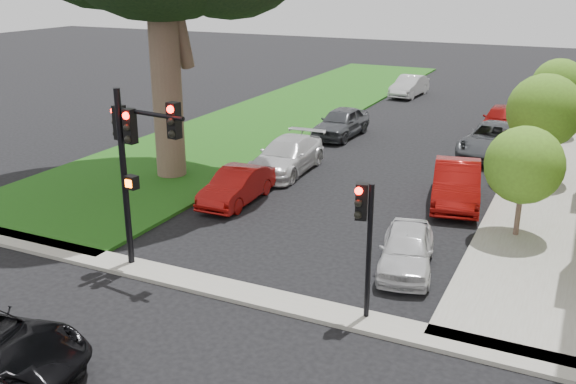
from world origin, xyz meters
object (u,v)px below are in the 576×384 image
at_px(car_parked_5, 237,186).
at_px(car_parked_2, 494,140).
at_px(traffic_signal_secondary, 365,226).
at_px(car_parked_0, 407,249).
at_px(car_parked_1, 456,183).
at_px(traffic_signal_main, 134,148).
at_px(car_parked_6, 287,156).
at_px(car_parked_7, 341,122).
at_px(car_parked_3, 501,119).
at_px(car_parked_9, 409,86).
at_px(small_tree_c, 559,85).
at_px(small_tree_b, 545,111).
at_px(small_tree_a, 524,165).

bearing_deg(car_parked_5, car_parked_2, 53.18).
bearing_deg(traffic_signal_secondary, car_parked_2, 87.96).
relative_size(car_parked_0, car_parked_1, 0.78).
height_order(traffic_signal_main, car_parked_5, traffic_signal_main).
distance_m(car_parked_5, car_parked_6, 4.33).
bearing_deg(car_parked_7, car_parked_3, 33.74).
bearing_deg(car_parked_7, car_parked_9, 91.80).
relative_size(traffic_signal_main, traffic_signal_secondary, 1.47).
relative_size(car_parked_5, car_parked_7, 0.88).
bearing_deg(traffic_signal_main, car_parked_1, 53.34).
relative_size(traffic_signal_main, car_parked_9, 1.22).
xyz_separation_m(car_parked_5, car_parked_9, (-0.05, 24.21, 0.06)).
relative_size(car_parked_6, car_parked_7, 1.12).
bearing_deg(small_tree_c, car_parked_3, -174.43).
bearing_deg(car_parked_3, small_tree_c, 7.28).
xyz_separation_m(car_parked_2, car_parked_7, (-7.85, 0.38, 0.00)).
xyz_separation_m(traffic_signal_secondary, car_parked_1, (0.35, 9.59, -1.72)).
distance_m(small_tree_c, car_parked_9, 13.04).
bearing_deg(car_parked_6, car_parked_0, -46.76).
bearing_deg(traffic_signal_main, car_parked_6, 91.84).
bearing_deg(car_parked_2, car_parked_3, 99.60).
bearing_deg(car_parked_6, small_tree_c, 47.68).
relative_size(small_tree_c, car_parked_9, 0.95).
xyz_separation_m(traffic_signal_secondary, car_parked_3, (0.20, 21.96, -1.76)).
xyz_separation_m(car_parked_0, car_parked_3, (-0.02, 18.70, 0.11)).
xyz_separation_m(small_tree_c, traffic_signal_secondary, (-2.83, -22.22, -0.22)).
bearing_deg(car_parked_3, car_parked_2, -83.65).
bearing_deg(car_parked_7, car_parked_5, -87.07).
distance_m(car_parked_6, car_parked_7, 6.90).
distance_m(small_tree_b, car_parked_3, 8.97).
bearing_deg(car_parked_5, small_tree_b, 35.69).
bearing_deg(small_tree_b, car_parked_2, 123.64).
height_order(traffic_signal_main, car_parked_0, traffic_signal_main).
distance_m(small_tree_b, small_tree_c, 8.54).
bearing_deg(car_parked_0, small_tree_b, 64.41).
bearing_deg(small_tree_b, small_tree_a, -90.00).
height_order(small_tree_a, traffic_signal_secondary, small_tree_a).
relative_size(traffic_signal_secondary, car_parked_7, 0.80).
relative_size(car_parked_2, car_parked_3, 1.27).
xyz_separation_m(car_parked_6, car_parked_9, (-0.05, 19.87, -0.02)).
distance_m(traffic_signal_secondary, car_parked_7, 18.92).
xyz_separation_m(traffic_signal_main, car_parked_7, (-0.48, 17.35, -2.87)).
height_order(small_tree_a, car_parked_3, small_tree_a).
xyz_separation_m(small_tree_b, car_parked_2, (-2.22, 3.34, -2.21)).
bearing_deg(small_tree_b, car_parked_1, -121.19).
bearing_deg(small_tree_c, traffic_signal_secondary, -97.25).
height_order(car_parked_0, car_parked_1, car_parked_1).
height_order(traffic_signal_secondary, car_parked_2, traffic_signal_secondary).
distance_m(small_tree_a, car_parked_7, 14.48).
height_order(traffic_signal_main, car_parked_1, traffic_signal_main).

